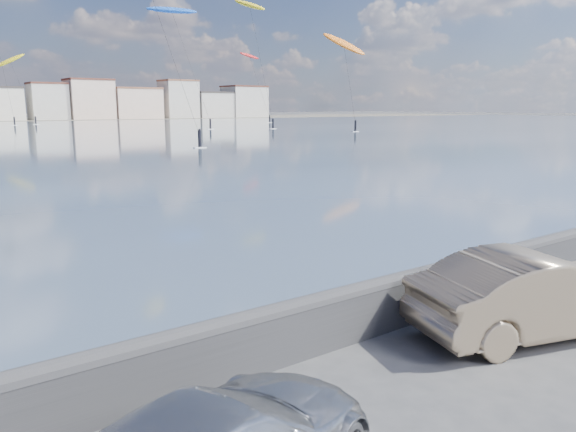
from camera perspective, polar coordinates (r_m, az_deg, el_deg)
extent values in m
cube|color=#28282B|center=(9.66, -0.20, -12.15)|extent=(400.00, 0.35, 0.90)
cylinder|color=#28282B|center=(9.49, -0.20, -9.65)|extent=(400.00, 0.36, 0.36)
cube|color=beige|center=(196.00, -23.19, 10.58)|extent=(11.00, 9.00, 11.00)
cube|color=#562D23|center=(196.12, -23.32, 12.27)|extent=(11.22, 9.18, 0.60)
cube|color=beige|center=(199.47, -19.52, 11.04)|extent=(14.00, 11.00, 12.50)
cube|color=#562D23|center=(199.64, -19.64, 12.92)|extent=(14.28, 11.22, 0.60)
cube|color=beige|center=(204.60, -15.28, 10.92)|extent=(16.00, 12.00, 10.00)
cube|color=brown|center=(204.69, -15.36, 12.40)|extent=(16.32, 12.24, 0.60)
cube|color=beige|center=(211.20, -11.05, 11.50)|extent=(12.00, 10.00, 13.00)
cube|color=brown|center=(211.38, -11.12, 13.34)|extent=(12.24, 10.20, 0.60)
cube|color=beige|center=(217.36, -7.76, 11.05)|extent=(14.00, 11.00, 9.00)
cube|color=#383330|center=(217.42, -7.79, 12.32)|extent=(14.28, 11.22, 0.60)
cube|color=beige|center=(224.71, -4.46, 11.44)|extent=(15.00, 12.00, 11.50)
cube|color=#562D23|center=(224.84, -4.48, 12.98)|extent=(15.30, 12.24, 0.60)
imported|color=tan|center=(11.61, 23.96, -7.23)|extent=(5.15, 3.06, 1.60)
cube|color=white|center=(141.88, -26.01, 8.28)|extent=(1.40, 0.42, 0.08)
cylinder|color=black|center=(141.86, -26.04, 8.65)|extent=(0.36, 0.36, 1.70)
sphere|color=black|center=(141.84, -26.07, 9.01)|extent=(0.28, 0.28, 0.28)
ellipsoid|color=red|center=(156.20, -3.95, 15.93)|extent=(7.94, 4.49, 2.43)
cube|color=white|center=(150.13, -1.88, 9.48)|extent=(1.40, 0.42, 0.08)
cylinder|color=black|center=(150.11, -1.88, 9.82)|extent=(0.36, 0.36, 1.70)
sphere|color=black|center=(150.09, -1.88, 10.16)|extent=(0.28, 0.28, 0.28)
cylinder|color=black|center=(152.92, -2.92, 13.00)|extent=(1.30, 7.56, 16.21)
cube|color=white|center=(59.34, -8.93, 6.89)|extent=(1.40, 0.42, 0.08)
cylinder|color=black|center=(59.28, -8.96, 7.76)|extent=(0.36, 0.36, 1.70)
sphere|color=black|center=(59.24, -8.99, 8.62)|extent=(0.28, 0.28, 0.28)
cylinder|color=black|center=(66.77, -12.27, 17.23)|extent=(0.63, 15.69, 20.79)
ellipsoid|color=yellow|center=(122.03, -3.93, 20.61)|extent=(3.66, 9.79, 3.81)
cube|color=white|center=(108.53, -1.53, 8.86)|extent=(1.40, 0.42, 0.08)
cylinder|color=black|center=(108.50, -1.53, 9.34)|extent=(0.36, 0.36, 1.70)
sphere|color=black|center=(108.47, -1.54, 9.81)|extent=(0.28, 0.28, 0.28)
cylinder|color=black|center=(114.70, -2.77, 15.40)|extent=(2.97, 12.38, 23.21)
ellipsoid|color=blue|center=(120.31, -11.77, 19.79)|extent=(9.56, 10.11, 2.94)
cube|color=white|center=(107.31, -7.88, 8.74)|extent=(1.40, 0.42, 0.08)
cylinder|color=black|center=(107.28, -7.89, 9.22)|extent=(0.36, 0.36, 1.70)
sphere|color=black|center=(107.26, -7.91, 9.70)|extent=(0.28, 0.28, 0.28)
cylinder|color=black|center=(113.26, -9.90, 14.90)|extent=(0.77, 13.43, 21.63)
ellipsoid|color=yellow|center=(161.44, -26.43, 13.95)|extent=(7.54, 5.39, 4.93)
cube|color=white|center=(146.97, -24.23, 8.49)|extent=(1.40, 0.42, 0.08)
cylinder|color=black|center=(146.95, -24.26, 8.84)|extent=(0.36, 0.36, 1.70)
sphere|color=black|center=(146.93, -24.29, 9.19)|extent=(0.28, 0.28, 0.28)
cylinder|color=black|center=(154.02, -25.39, 11.58)|extent=(1.67, 14.79, 14.19)
ellipsoid|color=orange|center=(104.96, 5.69, 16.99)|extent=(6.89, 7.20, 5.39)
cube|color=white|center=(97.23, 6.85, 8.53)|extent=(1.40, 0.42, 0.08)
cylinder|color=black|center=(97.19, 6.87, 9.06)|extent=(0.36, 0.36, 1.70)
sphere|color=black|center=(97.17, 6.88, 9.59)|extent=(0.28, 0.28, 0.28)
cylinder|color=black|center=(100.84, 6.27, 13.28)|extent=(3.24, 6.95, 13.86)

